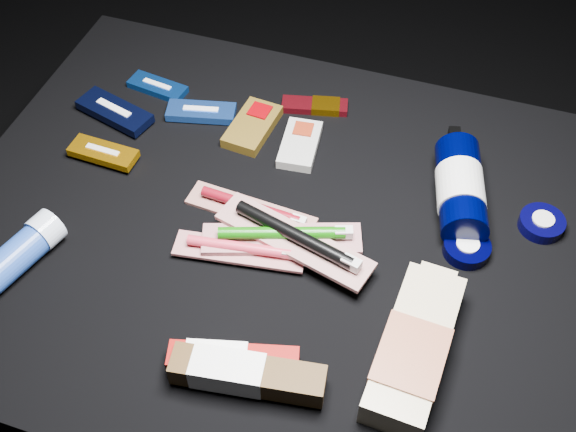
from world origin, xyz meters
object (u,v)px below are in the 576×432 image
(bodywash_bottle, at_px, (413,350))
(lotion_bottle, at_px, (460,188))
(toothpaste_carton_red, at_px, (227,361))
(deodorant_stick, at_px, (23,250))

(bodywash_bottle, bearing_deg, lotion_bottle, 91.32)
(bodywash_bottle, height_order, toothpaste_carton_red, bodywash_bottle)
(lotion_bottle, relative_size, toothpaste_carton_red, 1.32)
(bodywash_bottle, height_order, deodorant_stick, deodorant_stick)
(bodywash_bottle, xyz_separation_m, deodorant_stick, (-0.55, -0.02, 0.00))
(deodorant_stick, bearing_deg, bodywash_bottle, 18.14)
(lotion_bottle, relative_size, bodywash_bottle, 0.94)
(lotion_bottle, bearing_deg, toothpaste_carton_red, -135.94)
(lotion_bottle, distance_m, toothpaste_carton_red, 0.43)
(lotion_bottle, height_order, bodywash_bottle, lotion_bottle)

